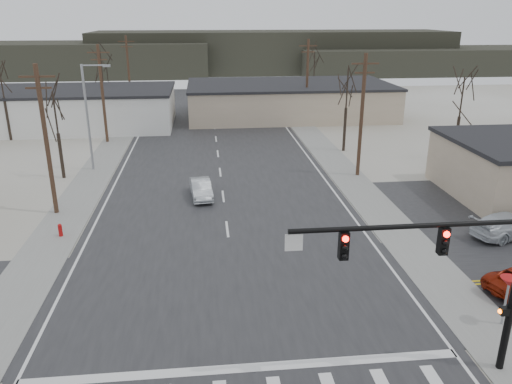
{
  "coord_description": "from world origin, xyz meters",
  "views": [
    {
      "loc": [
        -1.22,
        -20.94,
        12.98
      ],
      "look_at": [
        1.8,
        7.64,
        2.6
      ],
      "focal_mm": 35.0,
      "sensor_mm": 36.0,
      "label": 1
    }
  ],
  "objects_px": {
    "fire_hydrant": "(60,230)",
    "car_far_a": "(241,108)",
    "sedan_crossing": "(201,189)",
    "car_parked_silver": "(510,225)",
    "car_far_b": "(198,101)",
    "traffic_signal_mast": "(470,263)"
  },
  "relations": [
    {
      "from": "fire_hydrant",
      "to": "car_far_a",
      "type": "relative_size",
      "value": 0.19
    },
    {
      "from": "sedan_crossing",
      "to": "car_parked_silver",
      "type": "relative_size",
      "value": 0.81
    },
    {
      "from": "car_far_a",
      "to": "sedan_crossing",
      "type": "bearing_deg",
      "value": 69.04
    },
    {
      "from": "car_far_a",
      "to": "car_parked_silver",
      "type": "height_order",
      "value": "car_parked_silver"
    },
    {
      "from": "fire_hydrant",
      "to": "sedan_crossing",
      "type": "height_order",
      "value": "sedan_crossing"
    },
    {
      "from": "car_far_b",
      "to": "sedan_crossing",
      "type": "bearing_deg",
      "value": -82.28
    },
    {
      "from": "sedan_crossing",
      "to": "car_parked_silver",
      "type": "distance_m",
      "value": 20.69
    },
    {
      "from": "traffic_signal_mast",
      "to": "car_parked_silver",
      "type": "relative_size",
      "value": 1.78
    },
    {
      "from": "fire_hydrant",
      "to": "car_far_b",
      "type": "height_order",
      "value": "car_far_b"
    },
    {
      "from": "traffic_signal_mast",
      "to": "car_parked_silver",
      "type": "height_order",
      "value": "traffic_signal_mast"
    },
    {
      "from": "car_far_a",
      "to": "fire_hydrant",
      "type": "bearing_deg",
      "value": 58.6
    },
    {
      "from": "sedan_crossing",
      "to": "car_parked_silver",
      "type": "xyz_separation_m",
      "value": [
        18.69,
        -8.86,
        0.05
      ]
    },
    {
      "from": "sedan_crossing",
      "to": "car_far_b",
      "type": "height_order",
      "value": "sedan_crossing"
    },
    {
      "from": "traffic_signal_mast",
      "to": "car_far_a",
      "type": "xyz_separation_m",
      "value": [
        -4.01,
        52.94,
        -3.97
      ]
    },
    {
      "from": "fire_hydrant",
      "to": "sedan_crossing",
      "type": "bearing_deg",
      "value": 34.95
    },
    {
      "from": "sedan_crossing",
      "to": "car_far_a",
      "type": "bearing_deg",
      "value": 74.52
    },
    {
      "from": "traffic_signal_mast",
      "to": "fire_hydrant",
      "type": "xyz_separation_m",
      "value": [
        -18.09,
        14.2,
        -4.22
      ]
    },
    {
      "from": "car_parked_silver",
      "to": "car_far_a",
      "type": "bearing_deg",
      "value": 1.88
    },
    {
      "from": "car_far_b",
      "to": "car_parked_silver",
      "type": "xyz_separation_m",
      "value": [
        19.01,
        -48.15,
        0.07
      ]
    },
    {
      "from": "car_far_a",
      "to": "car_parked_silver",
      "type": "xyz_separation_m",
      "value": [
        13.19,
        -41.59,
        0.05
      ]
    },
    {
      "from": "fire_hydrant",
      "to": "car_far_a",
      "type": "xyz_separation_m",
      "value": [
        14.08,
        38.73,
        0.26
      ]
    },
    {
      "from": "traffic_signal_mast",
      "to": "car_parked_silver",
      "type": "xyz_separation_m",
      "value": [
        9.18,
        11.34,
        -3.91
      ]
    }
  ]
}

